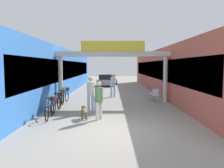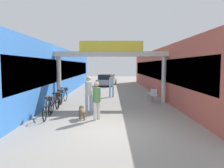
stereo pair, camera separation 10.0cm
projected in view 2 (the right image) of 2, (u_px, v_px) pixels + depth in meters
name	position (u px, v px, depth m)	size (l,w,h in m)	color
ground_plane	(112.00, 130.00, 8.02)	(80.00, 80.00, 0.00)	gray
storefront_left	(53.00, 72.00, 18.84)	(3.00, 26.00, 3.67)	blue
storefront_right	(171.00, 72.00, 18.81)	(3.00, 26.00, 3.67)	#B25142
arcade_sign_gateway	(112.00, 60.00, 13.76)	(7.40, 0.47, 3.90)	beige
pedestrian_with_dog	(97.00, 98.00, 9.55)	(0.47, 0.47, 1.68)	silver
pedestrian_companion	(89.00, 92.00, 11.11)	(0.48, 0.48, 1.82)	#A5BFE0
pedestrian_carrying_crate	(112.00, 84.00, 16.48)	(0.43, 0.43, 1.74)	#A5BFE0
dog_on_leash	(83.00, 111.00, 9.71)	(0.42, 0.79, 0.56)	brown
bicycle_black_nearest	(49.00, 108.00, 9.87)	(0.46, 1.69, 0.98)	black
bicycle_red_second	(56.00, 103.00, 11.38)	(0.46, 1.69, 0.98)	black
bicycle_green_third	(60.00, 99.00, 12.83)	(0.46, 1.69, 0.98)	black
bicycle_blue_farthest	(64.00, 96.00, 14.09)	(0.46, 1.68, 0.98)	black
bollard_post_metal	(94.00, 105.00, 10.42)	(0.10, 0.10, 0.93)	gray
cafe_chair_aluminium_nearer	(155.00, 94.00, 13.95)	(0.54, 0.54, 0.89)	gray
cafe_chair_aluminium_farther	(152.00, 93.00, 14.79)	(0.53, 0.53, 0.89)	gray
parked_car_silver	(107.00, 80.00, 25.72)	(2.39, 4.24, 1.33)	#99999E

